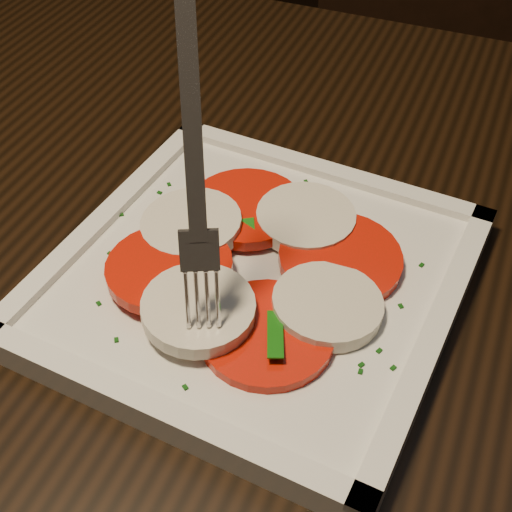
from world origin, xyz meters
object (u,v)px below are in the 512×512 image
Objects in this scene: plate at (256,280)px; fork at (194,152)px; table at (330,382)px; chair at (453,73)px.

fork is at bearing -128.19° from plate.
table is 0.24m from fork.
chair is 4.93× the size of fork.
plate is at bearing -113.40° from chair.
plate is (-0.11, -0.72, 0.22)m from chair.
table is at bearing 11.79° from plate.
chair reaches higher than table.
fork is at bearing -151.82° from table.
plate is 1.34× the size of fork.
plate is (-0.06, -0.01, 0.11)m from table.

